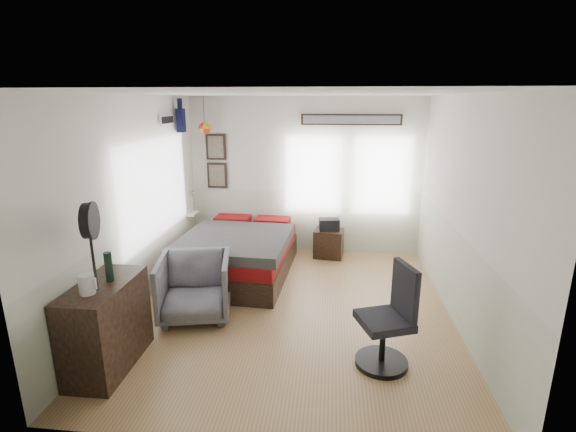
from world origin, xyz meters
name	(u,v)px	position (x,y,z in m)	size (l,w,h in m)	color
ground_plane	(292,310)	(0.00, 0.00, -0.01)	(4.00, 4.50, 0.01)	olive
room_shell	(288,185)	(-0.08, 0.19, 1.61)	(4.02, 4.52, 2.71)	silver
wall_decor	(237,134)	(-1.10, 1.96, 2.10)	(3.55, 1.32, 1.44)	black
bed	(239,254)	(-0.93, 1.07, 0.33)	(1.64, 2.22, 0.68)	black
dresser	(107,325)	(-1.74, -1.36, 0.45)	(0.48, 1.00, 0.90)	black
armchair	(195,287)	(-1.19, -0.29, 0.40)	(0.85, 0.87, 0.79)	slate
nightstand	(329,243)	(0.44, 1.98, 0.24)	(0.48, 0.39, 0.48)	black
task_chair	(389,325)	(1.08, -1.04, 0.44)	(0.61, 0.61, 1.08)	black
kettle	(87,284)	(-1.75, -1.57, 0.99)	(0.17, 0.14, 0.19)	silver
bottle	(109,267)	(-1.69, -1.28, 1.05)	(0.07, 0.07, 0.30)	black
stand_fan	(90,222)	(-1.70, -1.48, 1.56)	(0.17, 0.34, 0.85)	black
black_bag	(329,224)	(0.44, 1.98, 0.58)	(0.34, 0.22, 0.20)	black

